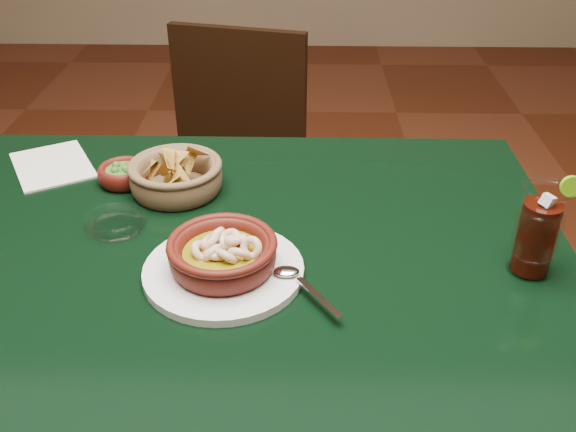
{
  "coord_description": "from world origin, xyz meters",
  "views": [
    {
      "loc": [
        0.16,
        -0.87,
        1.34
      ],
      "look_at": [
        0.14,
        -0.02,
        0.81
      ],
      "focal_mm": 40.0,
      "sensor_mm": 36.0,
      "label": 1
    }
  ],
  "objects_px": {
    "dining_table": "(207,287)",
    "chip_basket": "(176,176)",
    "dining_chair": "(229,179)",
    "shrimp_plate": "(223,258)",
    "cola_drink": "(537,232)"
  },
  "relations": [
    {
      "from": "cola_drink",
      "to": "dining_table",
      "type": "bearing_deg",
      "value": 171.85
    },
    {
      "from": "shrimp_plate",
      "to": "cola_drink",
      "type": "height_order",
      "value": "cola_drink"
    },
    {
      "from": "chip_basket",
      "to": "cola_drink",
      "type": "xyz_separation_m",
      "value": [
        0.58,
        -0.23,
        0.04
      ]
    },
    {
      "from": "dining_table",
      "to": "dining_chair",
      "type": "height_order",
      "value": "dining_chair"
    },
    {
      "from": "cola_drink",
      "to": "chip_basket",
      "type": "bearing_deg",
      "value": 158.12
    },
    {
      "from": "dining_table",
      "to": "chip_basket",
      "type": "bearing_deg",
      "value": 113.74
    },
    {
      "from": "dining_table",
      "to": "shrimp_plate",
      "type": "bearing_deg",
      "value": -64.53
    },
    {
      "from": "shrimp_plate",
      "to": "dining_chair",
      "type": "bearing_deg",
      "value": 96.27
    },
    {
      "from": "dining_chair",
      "to": "chip_basket",
      "type": "xyz_separation_m",
      "value": [
        -0.03,
        -0.54,
        0.3
      ]
    },
    {
      "from": "dining_chair",
      "to": "shrimp_plate",
      "type": "xyz_separation_m",
      "value": [
        0.09,
        -0.8,
        0.3
      ]
    },
    {
      "from": "dining_table",
      "to": "cola_drink",
      "type": "relative_size",
      "value": 7.32
    },
    {
      "from": "dining_table",
      "to": "chip_basket",
      "type": "relative_size",
      "value": 5.88
    },
    {
      "from": "shrimp_plate",
      "to": "cola_drink",
      "type": "bearing_deg",
      "value": 2.46
    },
    {
      "from": "dining_table",
      "to": "shrimp_plate",
      "type": "distance_m",
      "value": 0.17
    },
    {
      "from": "shrimp_plate",
      "to": "chip_basket",
      "type": "xyz_separation_m",
      "value": [
        -0.11,
        0.25,
        0.0
      ]
    }
  ]
}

